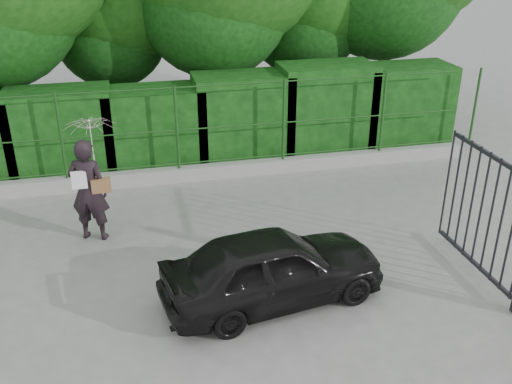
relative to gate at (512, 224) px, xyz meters
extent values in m
plane|color=gray|center=(-4.60, 0.72, -1.19)|extent=(80.00, 80.00, 0.00)
cube|color=#9E9E99|center=(-4.60, 5.22, -1.04)|extent=(14.00, 0.25, 0.30)
cylinder|color=#1A4616|center=(-6.50, 5.22, 0.01)|extent=(0.06, 0.06, 1.80)
cylinder|color=#1A4616|center=(-4.20, 5.22, 0.01)|extent=(0.06, 0.06, 1.80)
cylinder|color=#1A4616|center=(-1.90, 5.22, 0.01)|extent=(0.06, 0.06, 1.80)
cylinder|color=#1A4616|center=(0.40, 5.22, 0.01)|extent=(0.06, 0.06, 1.80)
cylinder|color=#1A4616|center=(2.70, 5.22, 0.01)|extent=(0.06, 0.06, 1.80)
cylinder|color=#1A4616|center=(-4.60, 5.22, -0.79)|extent=(13.60, 0.03, 0.03)
cylinder|color=#1A4616|center=(-4.60, 5.22, -0.04)|extent=(13.60, 0.03, 0.03)
cylinder|color=#1A4616|center=(-4.60, 5.22, 0.86)|extent=(13.60, 0.03, 0.03)
cube|color=black|center=(-6.60, 6.22, -0.24)|extent=(2.20, 1.20, 1.89)
cube|color=black|center=(-4.60, 6.22, -0.29)|extent=(2.20, 1.20, 1.80)
cube|color=black|center=(-2.60, 6.22, -0.19)|extent=(2.20, 1.20, 2.00)
cube|color=black|center=(-0.60, 6.22, -0.12)|extent=(2.20, 1.20, 2.13)
cube|color=black|center=(1.40, 6.22, -0.18)|extent=(2.20, 1.20, 2.01)
cylinder|color=black|center=(-7.60, 7.92, 1.06)|extent=(0.36, 0.36, 4.50)
cylinder|color=black|center=(-5.10, 9.22, 0.44)|extent=(0.36, 0.36, 3.25)
cylinder|color=black|center=(-2.60, 8.22, 0.94)|extent=(0.36, 0.36, 4.25)
cylinder|color=black|center=(-0.10, 8.92, 0.56)|extent=(0.36, 0.36, 3.50)
cylinder|color=black|center=(1.90, 8.52, 1.19)|extent=(0.36, 0.36, 4.75)
cube|color=#222228|center=(0.00, 0.67, -1.04)|extent=(0.05, 2.00, 0.06)
cube|color=#222228|center=(0.00, 0.67, 0.76)|extent=(0.05, 2.00, 0.06)
cylinder|color=#222228|center=(0.00, -0.03, -0.14)|extent=(0.04, 0.04, 1.90)
cylinder|color=#222228|center=(0.00, 0.22, -0.14)|extent=(0.04, 0.04, 1.90)
cylinder|color=#222228|center=(0.00, 0.47, -0.14)|extent=(0.04, 0.04, 1.90)
cylinder|color=#222228|center=(0.00, 0.72, -0.14)|extent=(0.04, 0.04, 1.90)
cylinder|color=#222228|center=(0.00, 0.97, -0.14)|extent=(0.04, 0.04, 1.90)
cylinder|color=#222228|center=(0.00, 1.22, -0.14)|extent=(0.04, 0.04, 1.90)
cylinder|color=#222228|center=(0.00, 1.47, -0.14)|extent=(0.04, 0.04, 1.90)
cylinder|color=#222228|center=(0.00, 1.72, -0.14)|extent=(0.04, 0.04, 1.90)
imported|color=black|center=(-5.93, 3.11, -0.27)|extent=(0.77, 0.63, 1.84)
imported|color=white|center=(-5.78, 3.16, 0.60)|extent=(0.84, 0.85, 0.77)
cube|color=brown|center=(-5.71, 3.03, -0.16)|extent=(0.32, 0.15, 0.24)
cube|color=white|center=(-6.05, 2.99, -0.02)|extent=(0.25, 0.02, 0.32)
imported|color=black|center=(-3.32, 0.63, -0.63)|extent=(3.43, 1.83, 1.11)
camera|label=1|loc=(-5.12, -6.10, 3.84)|focal=40.00mm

